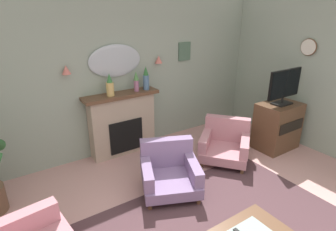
# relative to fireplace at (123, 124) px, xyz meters

# --- Properties ---
(wall_back) EXTENTS (6.90, 0.10, 2.79)m
(wall_back) POSITION_rel_fireplace_xyz_m (0.14, 0.22, 0.83)
(wall_back) COLOR #93A393
(wall_back) RESTS_ON ground
(fireplace) EXTENTS (1.36, 0.36, 1.16)m
(fireplace) POSITION_rel_fireplace_xyz_m (0.00, 0.00, 0.00)
(fireplace) COLOR tan
(fireplace) RESTS_ON ground
(mantel_vase_right) EXTENTS (0.13, 0.13, 0.39)m
(mantel_vase_right) POSITION_rel_fireplace_xyz_m (-0.20, -0.03, 0.76)
(mantel_vase_right) COLOR tan
(mantel_vase_right) RESTS_ON fireplace
(mantel_vase_centre) EXTENTS (0.10, 0.10, 0.36)m
(mantel_vase_centre) POSITION_rel_fireplace_xyz_m (0.30, -0.03, 0.78)
(mantel_vase_centre) COLOR #9E6084
(mantel_vase_centre) RESTS_ON fireplace
(mantel_vase_left) EXTENTS (0.11, 0.11, 0.43)m
(mantel_vase_left) POSITION_rel_fireplace_xyz_m (0.50, -0.03, 0.79)
(mantel_vase_left) COLOR #4C7093
(mantel_vase_left) RESTS_ON fireplace
(wall_mirror) EXTENTS (0.96, 0.06, 0.56)m
(wall_mirror) POSITION_rel_fireplace_xyz_m (0.00, 0.14, 1.14)
(wall_mirror) COLOR #B2BCC6
(wall_sconce_left) EXTENTS (0.14, 0.14, 0.14)m
(wall_sconce_left) POSITION_rel_fireplace_xyz_m (-0.85, 0.09, 1.09)
(wall_sconce_left) COLOR #D17066
(wall_sconce_right) EXTENTS (0.14, 0.14, 0.14)m
(wall_sconce_right) POSITION_rel_fireplace_xyz_m (0.85, 0.09, 1.09)
(wall_sconce_right) COLOR #D17066
(wall_clock) EXTENTS (0.04, 0.31, 0.31)m
(wall_clock) POSITION_rel_fireplace_xyz_m (3.05, -1.51, 1.33)
(wall_clock) COLOR silver
(framed_picture) EXTENTS (0.28, 0.03, 0.36)m
(framed_picture) POSITION_rel_fireplace_xyz_m (1.50, 0.15, 1.18)
(framed_picture) COLOR #4C6B56
(armchair_beside_couch) EXTENTS (1.14, 1.14, 0.71)m
(armchair_beside_couch) POSITION_rel_fireplace_xyz_m (1.41, -1.23, -0.27)
(armchair_beside_couch) COLOR #B77A84
(armchair_beside_couch) RESTS_ON ground
(armchair_in_corner) EXTENTS (1.06, 1.07, 0.71)m
(armchair_in_corner) POSITION_rel_fireplace_xyz_m (0.08, -1.42, -0.27)
(armchair_in_corner) COLOR gray
(armchair_in_corner) RESTS_ON ground
(tv_cabinet) EXTENTS (0.80, 0.57, 0.90)m
(tv_cabinet) POSITION_rel_fireplace_xyz_m (2.54, -1.47, -0.12)
(tv_cabinet) COLOR brown
(tv_cabinet) RESTS_ON ground
(tv_flatscreen) EXTENTS (0.84, 0.24, 0.65)m
(tv_flatscreen) POSITION_rel_fireplace_xyz_m (2.54, -1.49, 0.68)
(tv_flatscreen) COLOR black
(tv_flatscreen) RESTS_ON tv_cabinet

